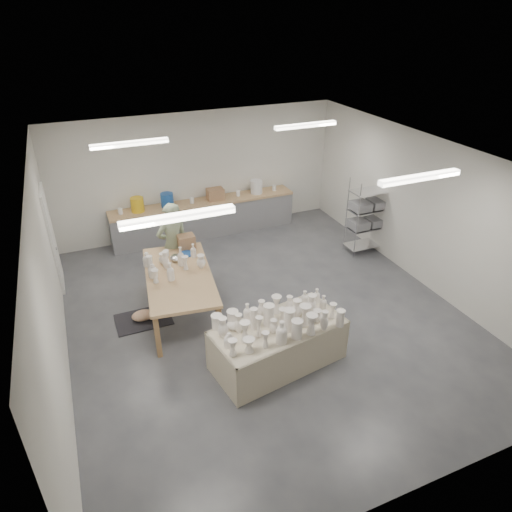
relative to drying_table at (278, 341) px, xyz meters
name	(u,v)px	position (x,y,z in m)	size (l,w,h in m)	color
room	(257,213)	(0.24, 1.41, 1.62)	(8.00, 8.02, 3.00)	#424449
back_counter	(205,217)	(0.34, 5.01, 0.05)	(4.60, 0.60, 1.24)	#AF7C55
wire_shelf	(367,215)	(3.55, 2.73, 0.48)	(0.88, 0.48, 1.80)	silver
drying_table	(278,341)	(0.00, 0.00, 0.00)	(2.23, 1.32, 1.11)	olive
work_table	(177,271)	(-1.07, 2.07, 0.43)	(1.46, 2.46, 1.25)	#AF7C55
rug	(143,319)	(-1.81, 2.01, -0.43)	(1.00, 0.70, 0.02)	black
cat	(144,315)	(-1.79, 2.00, -0.33)	(0.47, 0.38, 0.18)	white
potter	(173,245)	(-0.91, 3.04, 0.46)	(0.66, 0.43, 1.80)	gray
red_stool	(173,264)	(-0.91, 3.31, -0.13)	(0.48, 0.48, 0.35)	red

